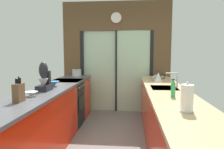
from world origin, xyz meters
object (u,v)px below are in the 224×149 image
object	(u,v)px
mixing_bowl_near	(31,94)
stock_pot	(77,73)
paper_towel_roll	(187,98)
knife_block	(19,92)
oven_range	(67,103)
mixing_bowl_far	(54,84)
kettle	(158,77)
soap_bottle	(173,89)
stand_mixer	(44,80)

from	to	relation	value
mixing_bowl_near	stock_pot	world-z (taller)	stock_pot
paper_towel_roll	knife_block	bearing A→B (deg)	172.57
mixing_bowl_near	paper_towel_roll	xyz separation A→B (m)	(1.78, -0.53, 0.09)
oven_range	mixing_bowl_far	xyz separation A→B (m)	(0.02, -0.75, 0.51)
mixing_bowl_far	knife_block	xyz separation A→B (m)	(0.00, -1.07, 0.06)
paper_towel_roll	mixing_bowl_near	bearing A→B (deg)	163.52
mixing_bowl_near	kettle	world-z (taller)	kettle
mixing_bowl_near	stock_pot	bearing A→B (deg)	90.00
mixing_bowl_near	paper_towel_roll	size ratio (longest dim) A/B	0.57
soap_bottle	oven_range	bearing A→B (deg)	142.05
mixing_bowl_near	stock_pot	distance (m)	2.24
mixing_bowl_near	soap_bottle	xyz separation A→B (m)	(1.78, 0.12, 0.06)
paper_towel_roll	oven_range	bearing A→B (deg)	131.24
oven_range	mixing_bowl_far	size ratio (longest dim) A/B	5.25
kettle	stand_mixer	bearing A→B (deg)	-147.10
oven_range	paper_towel_roll	xyz separation A→B (m)	(1.80, -2.05, 0.59)
mixing_bowl_near	stock_pot	xyz separation A→B (m)	(-0.00, 2.24, 0.05)
stock_pot	kettle	distance (m)	1.91
mixing_bowl_far	kettle	xyz separation A→B (m)	(1.78, 0.78, 0.04)
stock_pot	soap_bottle	world-z (taller)	soap_bottle
mixing_bowl_far	knife_block	distance (m)	1.08
stand_mixer	knife_block	bearing A→B (deg)	-90.00
knife_block	soap_bottle	bearing A→B (deg)	13.19
stand_mixer	stock_pot	xyz separation A→B (m)	(-0.00, 1.83, -0.08)
mixing_bowl_far	soap_bottle	bearing A→B (deg)	-20.26
knife_block	soap_bottle	xyz separation A→B (m)	(1.78, 0.42, -0.01)
stand_mixer	mixing_bowl_far	bearing A→B (deg)	90.00
stand_mixer	soap_bottle	bearing A→B (deg)	-9.03
stock_pot	soap_bottle	xyz separation A→B (m)	(1.78, -2.11, 0.02)
stock_pot	paper_towel_roll	xyz separation A→B (m)	(1.78, -2.76, 0.05)
paper_towel_roll	kettle	bearing A→B (deg)	89.95
knife_block	stand_mixer	distance (m)	0.70
stock_pot	stand_mixer	bearing A→B (deg)	-90.00
knife_block	stand_mixer	xyz separation A→B (m)	(-0.00, 0.70, 0.05)
paper_towel_roll	stand_mixer	bearing A→B (deg)	152.37
mixing_bowl_near	mixing_bowl_far	xyz separation A→B (m)	(-0.00, 0.78, 0.01)
oven_range	knife_block	bearing A→B (deg)	-89.42
oven_range	stand_mixer	xyz separation A→B (m)	(0.02, -1.12, 0.63)
mixing_bowl_far	stock_pot	world-z (taller)	stock_pot
mixing_bowl_far	stand_mixer	world-z (taller)	stand_mixer
soap_bottle	paper_towel_roll	world-z (taller)	paper_towel_roll
stand_mixer	soap_bottle	xyz separation A→B (m)	(1.78, -0.28, -0.06)
kettle	paper_towel_roll	size ratio (longest dim) A/B	0.86
mixing_bowl_near	stock_pot	size ratio (longest dim) A/B	0.78
oven_range	paper_towel_roll	world-z (taller)	paper_towel_roll
knife_block	mixing_bowl_near	bearing A→B (deg)	90.01
oven_range	mixing_bowl_near	size ratio (longest dim) A/B	5.60
mixing_bowl_far	soap_bottle	size ratio (longest dim) A/B	0.76
mixing_bowl_far	stock_pot	xyz separation A→B (m)	(0.00, 1.46, 0.03)
mixing_bowl_far	paper_towel_roll	xyz separation A→B (m)	(1.78, -1.31, 0.08)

